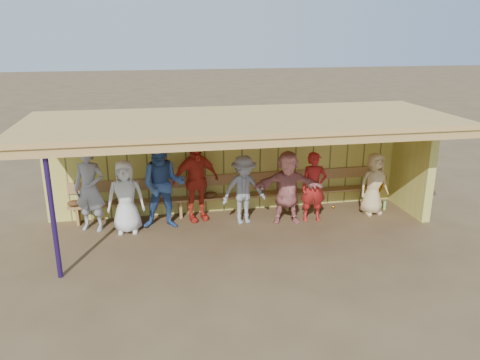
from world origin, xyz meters
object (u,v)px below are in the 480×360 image
player_a (90,189)px  player_d (196,181)px  player_b (126,197)px  player_c (163,185)px  player_e (244,190)px  player_h (374,184)px  bench (234,191)px  player_g (314,187)px  player_f (287,187)px

player_a → player_d: (2.30, 0.15, 0.00)m
player_b → player_c: size_ratio=0.81×
player_b → player_c: bearing=9.3°
player_e → player_h: player_e is taller
player_b → player_c: 0.83m
player_e → bench: player_e is taller
player_b → bench: player_b is taller
player_a → player_h: 6.48m
player_b → player_h: player_b is taller
player_e → player_g: 1.59m
player_c → player_e: (1.78, -0.07, -0.21)m
player_c → player_f: 2.77m
player_b → player_g: player_g is taller
player_b → player_g: (4.16, -0.16, 0.00)m
player_a → player_d: size_ratio=1.00×
player_c → player_f: size_ratio=1.19×
player_d → bench: (0.94, 0.31, -0.42)m
player_b → player_d: size_ratio=0.85×
player_c → player_f: bearing=1.6°
player_f → bench: bearing=151.4°
player_c → player_d: (0.74, 0.31, -0.04)m
player_d → player_e: 1.12m
player_a → player_f: 4.33m
player_a → player_h: bearing=17.0°
player_b → bench: (2.48, 0.71, -0.28)m
player_a → player_c: size_ratio=0.95×
player_c → bench: size_ratio=0.26×
player_f → player_b: bearing=-172.8°
player_a → bench: size_ratio=0.25×
player_g → bench: bearing=157.6°
bench → player_h: bearing=-12.4°
player_e → player_h: 3.13m
player_e → player_g: size_ratio=0.97×
player_c → player_d: player_c is taller
player_g → player_h: player_g is taller
player_c → player_d: bearing=28.6°
player_g → player_f: bearing=-178.8°
player_a → player_e: (3.34, -0.23, -0.16)m
player_g → player_e: bearing=178.1°
player_f → player_c: bearing=-175.4°
bench → player_a: bearing=-172.1°
player_c → bench: bearing=26.1°
player_b → player_d: player_d is taller
player_a → player_h: player_a is taller
player_c → player_g: size_ratio=1.23×
player_b → player_g: 4.17m
player_a → player_e: size_ratio=1.20×
player_c → bench: (1.68, 0.61, -0.46)m
player_e → bench: size_ratio=0.21×
player_d → player_f: bearing=-31.2°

